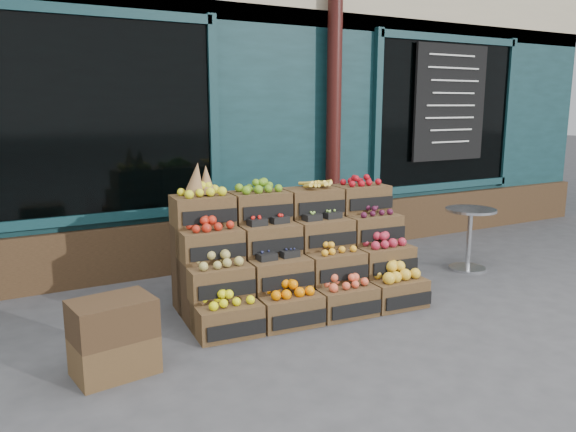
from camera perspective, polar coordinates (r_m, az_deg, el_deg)
ground at (r=5.05m, az=5.96°, el=-10.65°), size 60.00×60.00×0.00m
shop_facade at (r=9.35m, az=-12.54°, el=14.16°), size 12.00×6.24×4.80m
crate_display at (r=5.34m, az=0.76°, el=-4.56°), size 2.29×1.26×1.38m
spare_crates at (r=4.21m, az=-17.30°, el=-11.66°), size 0.60×0.45×0.55m
bistro_table at (r=6.76m, az=17.95°, el=-1.54°), size 0.57×0.57×0.72m
shopkeeper at (r=6.69m, az=-14.91°, el=3.58°), size 0.88×0.74×2.06m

